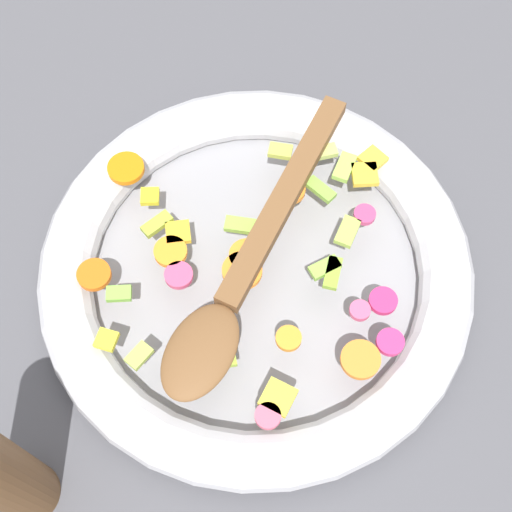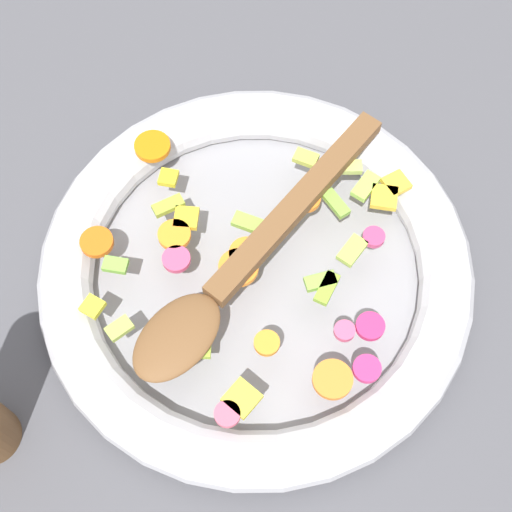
{
  "view_description": "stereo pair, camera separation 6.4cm",
  "coord_description": "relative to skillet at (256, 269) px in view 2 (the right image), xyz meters",
  "views": [
    {
      "loc": [
        -0.28,
        0.04,
        0.62
      ],
      "look_at": [
        0.0,
        0.0,
        0.05
      ],
      "focal_mm": 50.0,
      "sensor_mm": 36.0,
      "label": 1
    },
    {
      "loc": [
        -0.28,
        -0.02,
        0.62
      ],
      "look_at": [
        0.0,
        0.0,
        0.05
      ],
      "focal_mm": 50.0,
      "sensor_mm": 36.0,
      "label": 2
    }
  ],
  "objects": [
    {
      "name": "wooden_spoon",
      "position": [
        -0.02,
        0.01,
        0.04
      ],
      "size": [
        0.29,
        0.21,
        0.01
      ],
      "color": "brown",
      "rests_on": "chopped_vegetables"
    },
    {
      "name": "ground_plane",
      "position": [
        0.0,
        0.0,
        -0.02
      ],
      "size": [
        4.0,
        4.0,
        0.0
      ],
      "primitive_type": "plane",
      "color": "#4C4C51"
    },
    {
      "name": "chopped_vegetables",
      "position": [
        -0.0,
        -0.0,
        0.03
      ],
      "size": [
        0.29,
        0.3,
        0.01
      ],
      "color": "orange",
      "rests_on": "skillet"
    },
    {
      "name": "skillet",
      "position": [
        0.0,
        0.0,
        0.0
      ],
      "size": [
        0.4,
        0.4,
        0.05
      ],
      "color": "gray",
      "rests_on": "ground_plane"
    }
  ]
}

